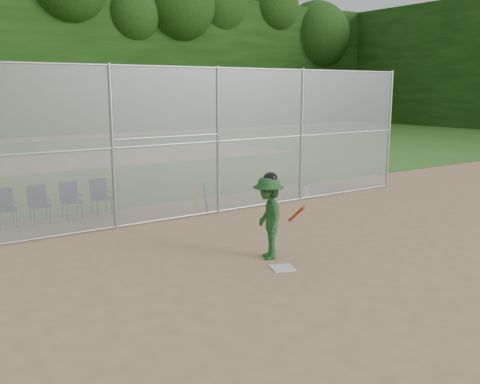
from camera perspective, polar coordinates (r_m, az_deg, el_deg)
ground at (r=10.51m, az=7.86°, el=-8.05°), size 100.00×100.00×0.00m
grass_strip at (r=26.39m, az=-19.55°, el=2.95°), size 100.00×100.00×0.00m
dirt_patch_far at (r=26.39m, az=-19.55°, el=2.96°), size 24.00×24.00×0.00m
backstop_fence at (r=14.09m, az=-5.82°, el=5.47°), size 16.09×0.09×4.00m
treeline at (r=28.19m, az=-21.41°, el=14.52°), size 81.00×60.00×11.00m
home_plate at (r=10.43m, az=4.54°, el=-8.07°), size 0.54×0.54×0.02m
batter_at_plate at (r=10.80m, az=3.05°, el=-2.68°), size 1.06×1.40×1.78m
water_cooler at (r=17.08m, az=6.74°, el=0.17°), size 0.35×0.35×0.44m
spare_bats at (r=14.81m, az=-4.23°, el=-0.69°), size 0.36×0.29×0.84m
chair_2 at (r=14.51m, az=-23.74°, el=-1.61°), size 0.54×0.52×0.96m
chair_3 at (r=14.67m, az=-20.60°, el=-1.24°), size 0.54×0.52×0.96m
chair_4 at (r=14.89m, az=-17.53°, el=-0.88°), size 0.54×0.52×0.96m
chair_5 at (r=15.14m, az=-14.56°, el=-0.52°), size 0.54×0.52×0.96m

